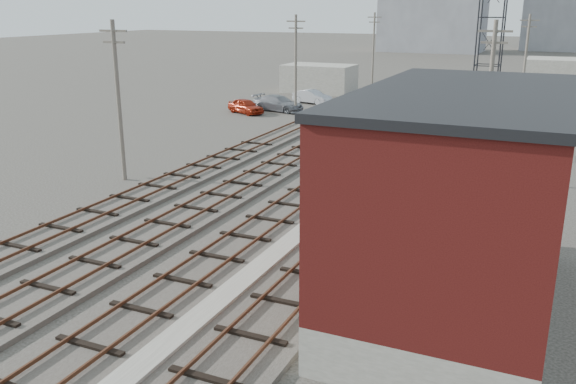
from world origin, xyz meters
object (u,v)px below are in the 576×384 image
Objects in this scene: car_grey at (279,103)px; signal_mast at (330,234)px; car_red at (246,106)px; car_silver at (312,97)px; switch_stand at (367,151)px; site_trailer at (385,111)px.

signal_mast is at bearing -142.66° from car_grey.
signal_mast reaches higher than car_red.
car_silver is at bearing 112.62° from signal_mast.
signal_mast is at bearing -122.80° from car_red.
signal_mast is 39.81m from car_grey.
car_silver is 5.93m from car_grey.
switch_stand is 20.60m from car_red.
car_silver is (-12.44, 21.36, 0.10)m from switch_stand.
switch_stand is at bearing -69.83° from site_trailer.
switch_stand is 0.32× the size of car_red.
car_silver is at bearing 2.41° from car_red.
car_grey is at bearing -175.81° from car_silver.
car_grey is (-13.61, 15.55, 0.15)m from switch_stand.
site_trailer is at bearing -65.09° from car_red.
car_silver is (-17.14, 41.12, -1.75)m from signal_mast.
car_grey reaches higher than car_silver.
switch_stand is 0.22× the size of site_trailer.
site_trailer reaches higher than car_silver.
signal_mast reaches higher than site_trailer.
car_grey is at bearing 177.02° from site_trailer.
switch_stand is 0.25× the size of car_grey.
car_silver is at bearing -1.51° from car_grey.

